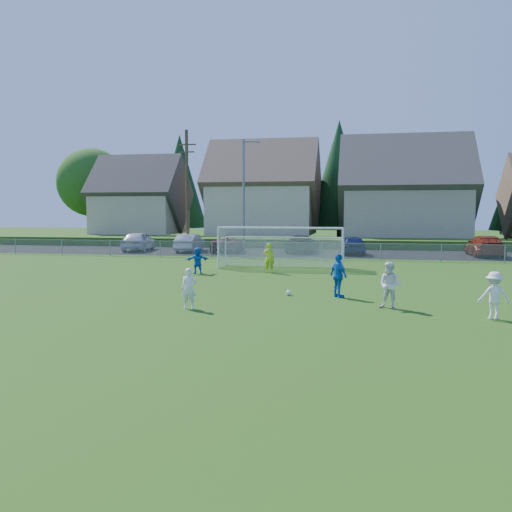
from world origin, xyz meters
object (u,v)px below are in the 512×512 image
(car_b, at_px, (190,243))
(car_c, at_px, (227,244))
(player_white_b, at_px, (390,285))
(car_g, at_px, (485,246))
(player_white_a, at_px, (189,289))
(soccer_goal, at_px, (282,241))
(car_e, at_px, (353,245))
(car_a, at_px, (138,241))
(soccer_ball, at_px, (289,293))
(player_blue_b, at_px, (198,260))
(player_white_c, at_px, (494,295))
(car_d, at_px, (302,244))
(goalkeeper, at_px, (269,258))
(player_blue_a, at_px, (339,276))

(car_b, relative_size, car_c, 0.89)
(player_white_b, xyz_separation_m, car_g, (8.06, 23.42, -0.06))
(player_white_a, bearing_deg, car_b, 97.82)
(player_white_b, relative_size, soccer_goal, 0.23)
(car_c, height_order, car_e, car_e)
(car_a, bearing_deg, car_b, 171.93)
(soccer_ball, relative_size, player_blue_b, 0.15)
(player_white_c, bearing_deg, soccer_ball, -30.38)
(player_white_c, relative_size, car_g, 0.28)
(player_blue_b, distance_m, car_a, 17.80)
(car_a, height_order, car_b, car_a)
(car_d, bearing_deg, car_e, 172.73)
(player_white_a, relative_size, car_c, 0.29)
(car_a, height_order, car_g, car_a)
(car_d, bearing_deg, soccer_goal, 96.84)
(player_blue_b, distance_m, car_e, 16.59)
(goalkeeper, height_order, car_e, goalkeeper)
(soccer_ball, distance_m, soccer_goal, 10.57)
(car_d, height_order, car_e, car_e)
(soccer_ball, distance_m, car_d, 22.10)
(player_white_c, height_order, car_d, player_white_c)
(player_white_c, bearing_deg, soccer_goal, -61.45)
(soccer_ball, relative_size, car_a, 0.05)
(player_white_c, bearing_deg, car_b, -57.95)
(soccer_ball, bearing_deg, car_g, 60.48)
(player_white_a, bearing_deg, soccer_goal, 74.73)
(soccer_ball, xyz_separation_m, player_white_c, (7.08, -3.47, 0.65))
(player_white_b, bearing_deg, car_g, 89.78)
(player_white_b, distance_m, player_blue_b, 13.21)
(player_white_b, bearing_deg, player_white_a, -150.21)
(car_b, bearing_deg, car_d, -178.11)
(soccer_ball, relative_size, goalkeeper, 0.13)
(goalkeeper, distance_m, car_a, 19.26)
(player_white_b, relative_size, car_e, 0.38)
(player_white_a, bearing_deg, car_c, 90.94)
(player_white_c, relative_size, player_blue_a, 0.88)
(goalkeeper, xyz_separation_m, car_g, (14.09, 13.38, -0.05))
(goalkeeper, bearing_deg, car_a, -47.58)
(player_white_b, xyz_separation_m, car_d, (-5.77, 24.30, -0.13))
(car_a, bearing_deg, goalkeeper, 128.25)
(player_blue_b, bearing_deg, car_b, -103.03)
(player_blue_a, bearing_deg, soccer_ball, 50.17)
(player_white_b, height_order, car_a, player_white_b)
(car_a, bearing_deg, soccer_ball, 119.68)
(player_white_c, distance_m, car_e, 24.95)
(player_blue_b, xyz_separation_m, goalkeeper, (3.77, 1.20, 0.10))
(player_white_b, bearing_deg, soccer_goal, 133.16)
(player_white_a, xyz_separation_m, player_white_b, (6.98, 1.36, 0.11))
(car_g, bearing_deg, player_white_c, 78.83)
(goalkeeper, distance_m, car_g, 19.43)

